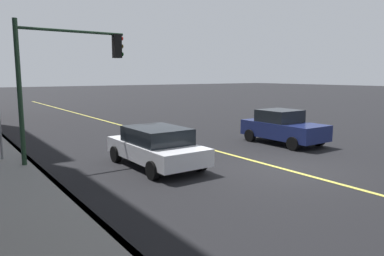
# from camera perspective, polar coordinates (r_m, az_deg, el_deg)

# --- Properties ---
(ground) EXTENTS (200.00, 200.00, 0.00)m
(ground) POSITION_cam_1_polar(r_m,az_deg,el_deg) (13.05, 14.01, -6.25)
(ground) COLOR black
(sidewalk_slab) EXTENTS (80.00, 3.18, 0.15)m
(sidewalk_slab) POSITION_cam_1_polar(r_m,az_deg,el_deg) (8.85, -26.44, -13.47)
(sidewalk_slab) COLOR gray
(sidewalk_slab) RESTS_ON ground
(curb_edge) EXTENTS (80.00, 0.16, 0.15)m
(curb_edge) POSITION_cam_1_polar(r_m,az_deg,el_deg) (9.16, -16.86, -12.19)
(curb_edge) COLOR slate
(curb_edge) RESTS_ON ground
(lane_stripe_center) EXTENTS (80.00, 0.16, 0.01)m
(lane_stripe_center) POSITION_cam_1_polar(r_m,az_deg,el_deg) (13.05, 14.01, -6.23)
(lane_stripe_center) COLOR #D8CC4C
(lane_stripe_center) RESTS_ON ground
(car_white) EXTENTS (4.31, 2.07, 1.42)m
(car_white) POSITION_cam_1_polar(r_m,az_deg,el_deg) (12.90, -5.66, -2.82)
(car_white) COLOR silver
(car_white) RESTS_ON ground
(car_navy) EXTENTS (3.98, 2.04, 1.60)m
(car_navy) POSITION_cam_1_polar(r_m,az_deg,el_deg) (17.68, 14.14, 0.16)
(car_navy) COLOR navy
(car_navy) RESTS_ON ground
(traffic_light_mast) EXTENTS (0.28, 3.92, 5.09)m
(traffic_light_mast) POSITION_cam_1_polar(r_m,az_deg,el_deg) (13.88, -19.38, 9.04)
(traffic_light_mast) COLOR #1E3823
(traffic_light_mast) RESTS_ON ground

